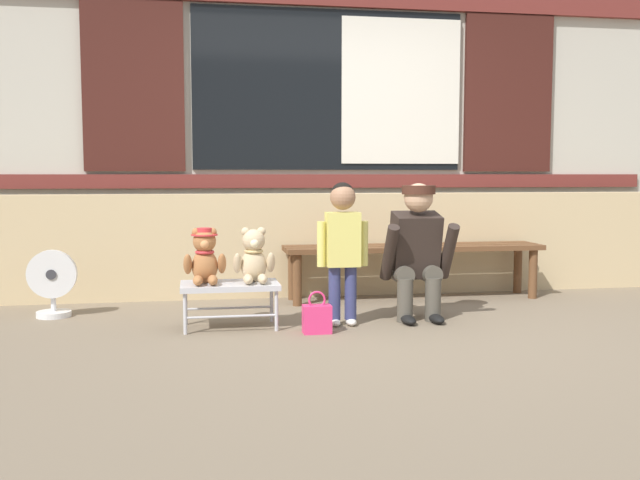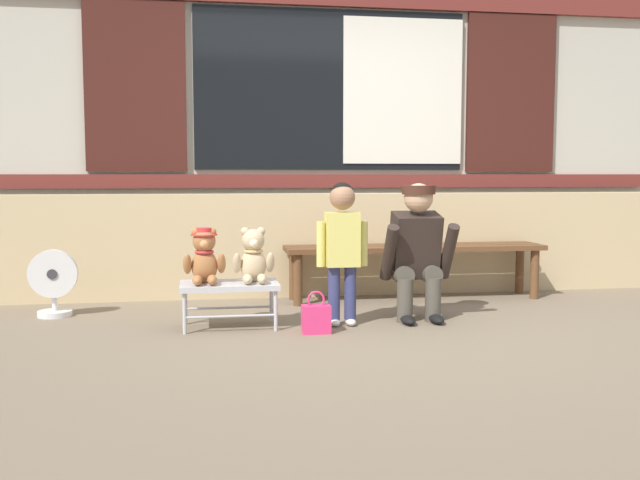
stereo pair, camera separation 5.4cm
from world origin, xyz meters
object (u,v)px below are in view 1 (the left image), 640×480
object	(u,v)px
wooden_bench_long	(413,253)
teddy_bear_plain	(254,258)
teddy_bear_with_hat	(205,257)
adult_crouching	(417,251)
handbag_on_ground	(317,318)
child_standing	(343,237)
floor_fan	(52,284)
small_display_bench	(230,288)

from	to	relation	value
wooden_bench_long	teddy_bear_plain	world-z (taller)	teddy_bear_plain
wooden_bench_long	teddy_bear_with_hat	xyz separation A→B (m)	(-1.68, -0.86, 0.10)
adult_crouching	handbag_on_ground	xyz separation A→B (m)	(-0.76, -0.32, -0.38)
child_standing	handbag_on_ground	distance (m)	0.58
child_standing	floor_fan	world-z (taller)	child_standing
child_standing	teddy_bear_with_hat	bearing A→B (deg)	176.85
handbag_on_ground	floor_fan	size ratio (longest dim) A/B	0.57
child_standing	floor_fan	size ratio (longest dim) A/B	2.00
teddy_bear_with_hat	adult_crouching	bearing A→B (deg)	2.64
wooden_bench_long	floor_fan	size ratio (longest dim) A/B	4.37
wooden_bench_long	floor_fan	world-z (taller)	floor_fan
teddy_bear_with_hat	adult_crouching	world-z (taller)	adult_crouching
floor_fan	child_standing	bearing A→B (deg)	-17.53
floor_fan	teddy_bear_with_hat	bearing A→B (deg)	-28.34
teddy_bear_plain	handbag_on_ground	size ratio (longest dim) A/B	1.34
teddy_bear_plain	floor_fan	size ratio (longest dim) A/B	0.76
small_display_bench	child_standing	size ratio (longest dim) A/B	0.67
adult_crouching	floor_fan	bearing A→B (deg)	168.70
wooden_bench_long	floor_fan	distance (m)	2.76
small_display_bench	floor_fan	size ratio (longest dim) A/B	1.33
adult_crouching	wooden_bench_long	bearing A→B (deg)	74.49
teddy_bear_plain	handbag_on_ground	bearing A→B (deg)	-34.16
floor_fan	handbag_on_ground	bearing A→B (deg)	-25.24
child_standing	handbag_on_ground	world-z (taller)	child_standing
teddy_bear_plain	adult_crouching	world-z (taller)	adult_crouching
wooden_bench_long	small_display_bench	distance (m)	1.75
teddy_bear_plain	adult_crouching	bearing A→B (deg)	3.42
wooden_bench_long	small_display_bench	xyz separation A→B (m)	(-1.52, -0.86, -0.11)
small_display_bench	child_standing	world-z (taller)	child_standing
wooden_bench_long	adult_crouching	xyz separation A→B (m)	(-0.22, -0.79, 0.11)
teddy_bear_with_hat	adult_crouching	distance (m)	1.46
teddy_bear_with_hat	child_standing	distance (m)	0.92
wooden_bench_long	teddy_bear_plain	distance (m)	1.61
child_standing	wooden_bench_long	bearing A→B (deg)	49.57
teddy_bear_plain	child_standing	xyz separation A→B (m)	(0.59, -0.05, 0.13)
teddy_bear_plain	handbag_on_ground	world-z (taller)	teddy_bear_plain
teddy_bear_plain	adult_crouching	xyz separation A→B (m)	(1.14, 0.07, 0.02)
teddy_bear_with_hat	floor_fan	world-z (taller)	teddy_bear_with_hat
wooden_bench_long	handbag_on_ground	distance (m)	1.51
teddy_bear_with_hat	handbag_on_ground	distance (m)	0.83
teddy_bear_plain	teddy_bear_with_hat	bearing A→B (deg)	179.87
wooden_bench_long	child_standing	world-z (taller)	child_standing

